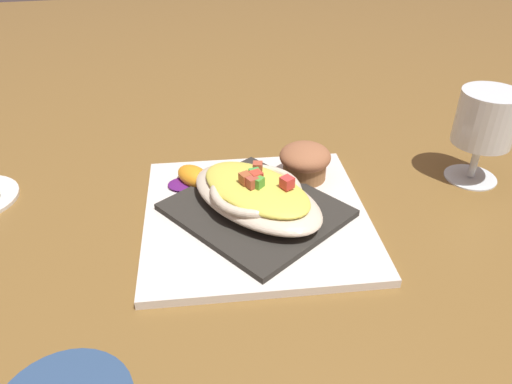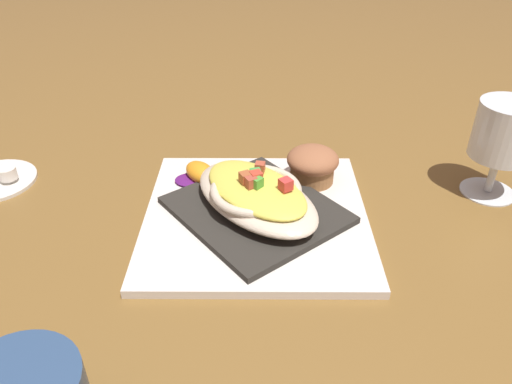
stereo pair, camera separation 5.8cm
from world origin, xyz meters
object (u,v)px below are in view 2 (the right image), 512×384
(orange_garnish, at_px, (199,174))
(stemmed_glass, at_px, (504,136))
(square_plate, at_px, (256,216))
(gratin_dish, at_px, (256,194))
(creamer_cup_0, at_px, (7,173))
(muffin, at_px, (313,164))

(orange_garnish, relative_size, stemmed_glass, 0.51)
(square_plate, bearing_deg, gratin_dish, 47.30)
(gratin_dish, height_order, creamer_cup_0, gratin_dish)
(gratin_dish, distance_m, stemmed_glass, 0.32)
(square_plate, relative_size, muffin, 3.94)
(muffin, distance_m, creamer_cup_0, 0.41)
(gratin_dish, xyz_separation_m, muffin, (-0.07, 0.08, -0.00))
(gratin_dish, distance_m, orange_garnish, 0.11)
(stemmed_glass, bearing_deg, orange_garnish, -96.35)
(square_plate, bearing_deg, stemmed_glass, 96.73)
(orange_garnish, bearing_deg, square_plate, 41.38)
(square_plate, height_order, orange_garnish, orange_garnish)
(square_plate, relative_size, creamer_cup_0, 11.15)
(creamer_cup_0, bearing_deg, square_plate, 72.03)
(muffin, relative_size, creamer_cup_0, 2.83)
(stemmed_glass, xyz_separation_m, creamer_cup_0, (-0.07, -0.64, -0.07))
(muffin, distance_m, orange_garnish, 0.15)
(muffin, xyz_separation_m, orange_garnish, (-0.01, -0.15, -0.02))
(square_plate, relative_size, orange_garnish, 4.14)
(creamer_cup_0, bearing_deg, gratin_dish, 72.03)
(square_plate, distance_m, creamer_cup_0, 0.34)
(muffin, xyz_separation_m, stemmed_glass, (0.03, 0.23, 0.05))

